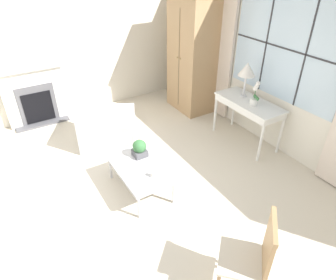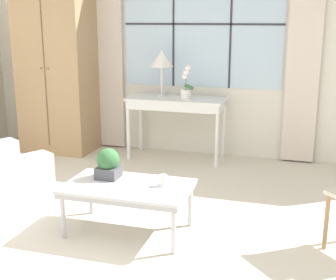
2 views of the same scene
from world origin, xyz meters
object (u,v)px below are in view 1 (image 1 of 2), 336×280
Objects in this scene: potted_orchid at (255,96)px; potted_plant_small at (140,148)px; side_chair_wooden at (254,255)px; console_table at (249,106)px; fireplace at (34,91)px; armchair_upholstered at (107,129)px; armoire at (192,54)px; coffee_table at (140,169)px; pillar_candle at (154,174)px; table_lamp at (247,70)px.

potted_plant_small is (-0.17, -2.02, -0.39)m from potted_orchid.
console_table is at bearing 137.09° from side_chair_wooden.
fireplace reaches higher than potted_plant_small.
fireplace reaches higher than armchair_upholstered.
potted_plant_small is at bearing -51.77° from armoire.
armoire is at bearing 130.32° from coffee_table.
armchair_upholstered reaches higher than pillar_candle.
table_lamp is 5.48× the size of pillar_candle.
side_chair_wooden reaches higher than potted_plant_small.
table_lamp is at bearing 100.15° from coffee_table.
fireplace is at bearing -164.75° from pillar_candle.
coffee_table is at bearing -173.53° from side_chair_wooden.
table_lamp is 0.49× the size of armchair_upholstered.
coffee_table is at bearing -88.54° from potted_orchid.
coffee_table is at bearing -168.64° from pillar_candle.
coffee_table is (2.86, 0.80, -0.28)m from fireplace.
pillar_candle is at bearing -72.44° from table_lamp.
fireplace is 0.85× the size of armoire.
side_chair_wooden is (2.34, -2.03, -0.68)m from table_lamp.
coffee_table is 0.31m from pillar_candle.
table_lamp is at bearing 163.02° from potted_orchid.
console_table is 4.62× the size of potted_plant_small.
potted_orchid is (0.35, -0.11, -0.32)m from table_lamp.
table_lamp is at bearing 51.09° from fireplace.
armoire is at bearing 70.69° from fireplace.
armoire is 8.90× the size of potted_plant_small.
table_lamp is at bearing 3.76° from armoire.
fireplace is 1.63× the size of console_table.
fireplace is 1.94× the size of side_chair_wooden.
side_chair_wooden is 2.16m from potted_plant_small.
fireplace is 4.01m from console_table.
table_lamp is 3.17m from side_chair_wooden.
potted_plant_small reaches higher than pillar_candle.
table_lamp is 0.48m from potted_orchid.
coffee_table is (0.05, -2.14, -0.57)m from potted_orchid.
potted_orchid is 2.07m from potted_plant_small.
console_table is at bearing 58.96° from armchair_upholstered.
console_table reaches higher than armchair_upholstered.
coffee_table is at bearing -79.85° from table_lamp.
potted_plant_small is (1.24, 0.04, 0.29)m from armchair_upholstered.
fireplace is 2.99m from coffee_table.
side_chair_wooden is at bearing 12.01° from fireplace.
table_lamp reaches higher than potted_orchid.
console_table reaches higher than pillar_candle.
side_chair_wooden is (2.13, -1.98, -0.12)m from console_table.
armoire reaches higher than pillar_candle.
potted_plant_small is at bearing -177.34° from side_chair_wooden.
fireplace is 4.08m from potted_orchid.
console_table is 0.28m from potted_orchid.
fireplace is at bearing -128.91° from table_lamp.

